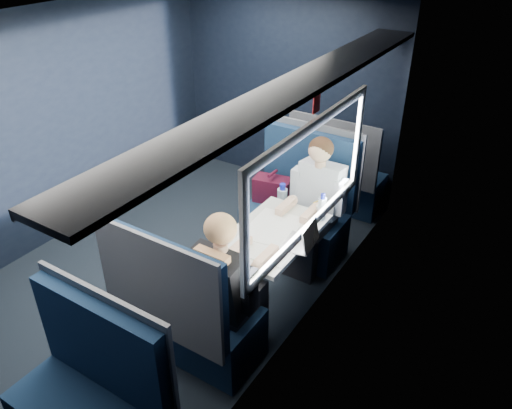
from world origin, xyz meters
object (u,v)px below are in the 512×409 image
Objects in this scene: seat_bay_far at (188,315)px; woman at (227,281)px; laptop at (304,240)px; cup at (320,211)px; man at (315,199)px; bottle_small at (322,208)px; seat_row_front at (337,176)px; table at (269,238)px; seat_bay_near at (297,210)px; seat_row_back at (92,405)px.

seat_bay_far is 0.95× the size of woman.
cup is at bearing 101.10° from laptop.
bottle_small is (0.21, -0.30, 0.13)m from man.
man is (0.25, -1.10, 0.31)m from seat_row_front.
laptop is at bearing -82.19° from bottle_small.
seat_bay_far is at bearing -101.78° from table.
bottle_small is 0.08m from cup.
cup is at bearing 127.13° from bottle_small.
seat_row_front reaches higher than bottle_small.
table is 0.93m from seat_bay_near.
table is at bearing -84.20° from seat_row_front.
seat_row_back is at bearing -95.80° from table.
man and woman have the same top height.
seat_row_back reaches higher than laptop.
bottle_small is at bearing 78.14° from seat_row_back.
bottle_small is at bearing 97.81° from laptop.
seat_bay_near is at bearing 90.55° from seat_bay_far.
seat_bay_near reaches higher than seat_row_back.
cup is (0.44, -0.43, 0.36)m from seat_bay_near.
seat_bay_far reaches higher than laptop.
seat_bay_far is at bearing -99.03° from man.
cup is at bearing 79.23° from seat_row_back.
man is at bearing 110.05° from laptop.
table is 1.82m from seat_row_back.
seat_row_front is 1.47m from cup.
seat_bay_far reaches higher than seat_row_front.
table is 0.76× the size of man.
bottle_small is at bearing -52.87° from cup.
seat_row_front is 3.59m from seat_row_back.
laptop is 3.23× the size of cup.
woman is (0.25, 1.09, 0.32)m from seat_row_back.
seat_row_back is 0.88× the size of man.
seat_row_back is at bearing -90.00° from seat_row_front.
seat_row_back is at bearing -106.48° from laptop.
man is at bearing 124.59° from bottle_small.
seat_bay_near is 4.11× the size of laptop.
man reaches higher than cup.
man reaches higher than seat_row_back.
seat_row_front is at bearing 95.80° from table.
table is 0.76× the size of woman.
seat_bay_near is 1.09× the size of seat_row_back.
woman is 0.72m from laptop.
table is at bearing 95.45° from woman.
seat_row_front is 0.88× the size of man.
man reaches higher than seat_bay_near.
bottle_small reaches higher than cup.
seat_bay_far is 1.43m from cup.
woman is 1.13m from bottle_small.
woman is at bearing 77.07° from seat_row_back.
woman reaches higher than table.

